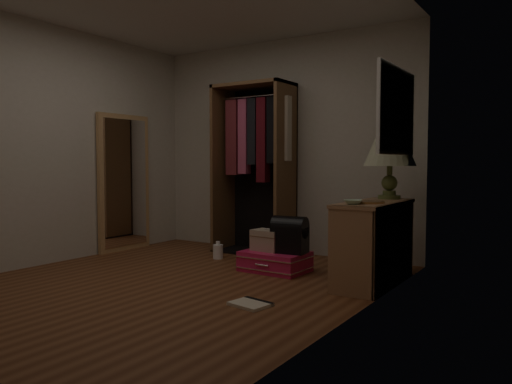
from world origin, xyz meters
TOP-DOWN VIEW (x-y plane):
  - ground at (0.00, 0.00)m, footprint 4.00×4.00m
  - room_walls at (0.08, 0.04)m, footprint 3.52×4.02m
  - console_bookshelf at (1.54, 1.03)m, footprint 0.42×1.12m
  - open_wardrobe at (-0.23, 1.77)m, footprint 0.99×0.50m
  - floor_mirror at (-1.70, 1.00)m, footprint 0.06×0.80m
  - pink_suitcase at (0.52, 0.97)m, footprint 0.67×0.50m
  - train_case at (0.43, 0.97)m, footprint 0.33×0.25m
  - black_bag at (0.68, 0.99)m, footprint 0.36×0.25m
  - table_lamp at (1.54, 1.42)m, footprint 0.63×0.63m
  - brass_tray at (1.54, 0.84)m, footprint 0.33×0.33m
  - ceramic_bowl at (1.49, 0.62)m, footprint 0.20×0.20m
  - white_jug at (-0.37, 1.18)m, footprint 0.15×0.15m
  - floor_book at (0.99, -0.17)m, footprint 0.33×0.28m

SIDE VIEW (x-z plane):
  - ground at x=0.00m, z-range 0.00..0.00m
  - floor_book at x=0.99m, z-range 0.00..0.03m
  - white_jug at x=-0.37m, z-range -0.02..0.19m
  - pink_suitcase at x=0.52m, z-range 0.00..0.20m
  - train_case at x=0.43m, z-range 0.20..0.42m
  - black_bag at x=0.68m, z-range 0.21..0.57m
  - console_bookshelf at x=1.54m, z-range 0.02..0.77m
  - brass_tray at x=1.54m, z-range 0.75..0.77m
  - ceramic_bowl at x=1.49m, z-range 0.75..0.79m
  - floor_mirror at x=-1.70m, z-range 0.00..1.70m
  - table_lamp at x=1.54m, z-range 0.89..1.52m
  - open_wardrobe at x=-0.23m, z-range 0.18..2.23m
  - room_walls at x=0.08m, z-range 0.20..2.80m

